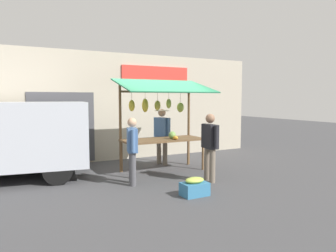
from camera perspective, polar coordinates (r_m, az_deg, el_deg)
name	(u,v)px	position (r m, az deg, el deg)	size (l,w,h in m)	color
ground_plane	(163,171)	(8.75, -0.92, -8.03)	(40.00, 40.00, 0.00)	#424244
street_backdrop	(132,107)	(10.52, -6.54, 3.48)	(9.00, 0.30, 3.40)	#B2A893
market_stall	(162,114)	(8.57, -1.00, 2.20)	(2.50, 1.46, 2.50)	brown
vendor_with_sunhat	(162,132)	(9.41, -1.09, -1.05)	(0.43, 0.69, 1.66)	#726656
shopper_with_shopping_bag	(210,143)	(7.57, 7.52, -2.99)	(0.28, 0.69, 1.61)	#726656
shopper_with_ponytail	(132,147)	(7.28, -6.43, -3.71)	(0.34, 0.64, 1.53)	#4C4C51
produce_crate_near	(195,187)	(6.59, 4.78, -10.89)	(0.54, 0.36, 0.38)	teal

